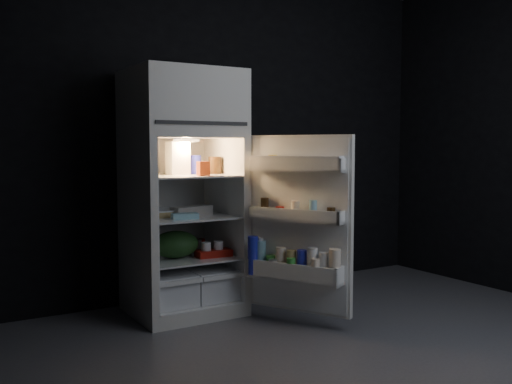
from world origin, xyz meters
TOP-DOWN VIEW (x-y plane):
  - floor at (0.00, 0.00)m, footprint 4.00×3.40m
  - wall_back at (0.00, 1.70)m, footprint 4.00×0.00m
  - refrigerator at (-0.60, 1.32)m, footprint 0.76×0.71m
  - fridge_door at (-0.05, 0.61)m, footprint 0.51×0.72m
  - milk_jug at (-0.62, 1.32)m, footprint 0.15×0.15m
  - mayo_jar at (-0.49, 1.33)m, footprint 0.12×0.12m
  - jam_jar at (-0.33, 1.29)m, footprint 0.12×0.12m
  - amber_bottle at (-0.81, 1.40)m, footprint 0.11×0.11m
  - small_carton at (-0.54, 1.08)m, footprint 0.08×0.06m
  - egg_carton at (-0.55, 1.25)m, footprint 0.32×0.17m
  - pie at (-0.76, 1.35)m, footprint 0.40×0.40m
  - flat_package at (-0.67, 1.10)m, footprint 0.20×0.13m
  - wrapped_pkg at (-0.41, 1.39)m, footprint 0.14×0.13m
  - produce_bag at (-0.68, 1.25)m, footprint 0.37×0.32m
  - yogurt_tray at (-0.42, 1.15)m, footprint 0.27×0.16m
  - small_can_red at (-0.40, 1.43)m, footprint 0.07×0.07m
  - small_can_silver at (-0.42, 1.43)m, footprint 0.09×0.09m

SIDE VIEW (x-z plane):
  - floor at x=0.00m, z-range 0.00..0.00m
  - yogurt_tray at x=-0.42m, z-range 0.43..0.48m
  - small_can_red at x=-0.40m, z-range 0.43..0.52m
  - small_can_silver at x=-0.42m, z-range 0.43..0.52m
  - produce_bag at x=-0.68m, z-range 0.43..0.62m
  - fridge_door at x=-0.05m, z-range 0.06..1.28m
  - pie at x=-0.76m, z-range 0.73..0.77m
  - flat_package at x=-0.67m, z-range 0.73..0.77m
  - wrapped_pkg at x=-0.41m, z-range 0.73..0.78m
  - egg_carton at x=-0.55m, z-range 0.73..0.80m
  - refrigerator at x=-0.60m, z-range 0.07..1.85m
  - small_carton at x=-0.54m, z-range 1.03..1.13m
  - jam_jar at x=-0.33m, z-range 1.03..1.16m
  - mayo_jar at x=-0.49m, z-range 1.03..1.17m
  - amber_bottle at x=-0.81m, z-range 1.03..1.25m
  - milk_jug at x=-0.62m, z-range 1.03..1.27m
  - wall_back at x=0.00m, z-range 0.00..2.70m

